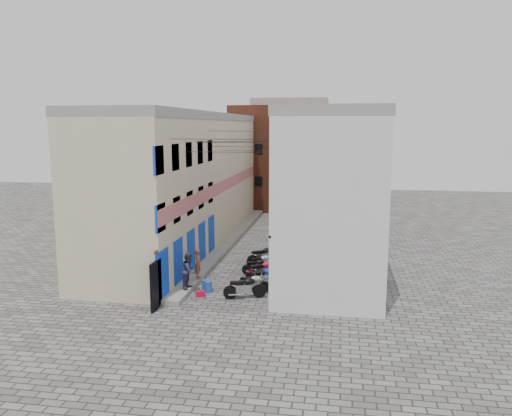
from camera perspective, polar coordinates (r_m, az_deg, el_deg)
The scene contains 21 objects.
ground at distance 22.89m, azimuth -4.89°, elevation -11.42°, with size 90.00×90.00×0.00m, color #4E4B49.
plinth at distance 35.43m, azimuth -2.89°, elevation -3.67°, with size 0.90×26.00×0.25m, color gray.
building_left at distance 35.41m, azimuth -7.61°, elevation 3.43°, with size 5.10×27.00×9.00m.
building_right at distance 33.89m, azimuth 8.79°, elevation 3.15°, with size 5.94×26.00×9.00m.
building_far_brick_left at distance 49.36m, azimuth 0.88°, elevation 5.75°, with size 6.00×6.00×10.00m, color brown.
building_far_brick_right at distance 50.93m, azimuth 6.80°, elevation 4.67°, with size 5.00×6.00×8.00m, color brown.
building_far_concrete at distance 55.03m, azimuth 3.90°, elevation 6.63°, with size 8.00×5.00×11.00m, color gray.
far_shopfront at distance 46.74m, azimuth 2.77°, elevation 0.85°, with size 2.00×0.30×2.40m, color black.
overhead_wires at distance 28.88m, azimuth -1.29°, elevation 7.41°, with size 5.80×13.02×1.32m.
motorcycle_a at distance 23.95m, azimuth -1.31°, elevation -8.92°, with size 0.65×2.06×1.19m, color black, non-canonical shape.
motorcycle_b at distance 24.86m, azimuth -0.40°, elevation -8.44°, with size 0.55×1.74×1.01m, color silver, non-canonical shape.
motorcycle_c at distance 25.48m, azimuth 1.04°, elevation -7.78°, with size 0.65×2.07×1.20m, color #0D1ECF, non-canonical shape.
motorcycle_d at distance 26.69m, azimuth 0.85°, elevation -6.99°, with size 0.65×2.05×1.19m, color red, non-canonical shape.
motorcycle_e at distance 27.76m, azimuth 0.11°, elevation -6.57°, with size 0.53×1.69×0.98m, color black, non-canonical shape.
motorcycle_f at distance 28.51m, azimuth 0.67°, elevation -6.11°, with size 0.55×1.74×1.01m, color silver, non-canonical shape.
motorcycle_g at distance 29.48m, azimuth 0.88°, elevation -5.35°, with size 0.68×2.15×1.25m, color black, non-canonical shape.
person_a at distance 26.21m, azimuth -6.63°, elevation -6.35°, with size 0.57×0.38×1.58m, color #954E36.
person_b at distance 24.73m, azimuth -7.66°, elevation -7.08°, with size 0.87×0.68×1.78m, color #313149.
water_jug_near at distance 24.98m, azimuth -5.45°, elevation -8.95°, with size 0.35×0.35×0.55m, color #2254AC.
water_jug_far at distance 25.24m, azimuth -5.82°, elevation -8.76°, with size 0.35×0.35×0.55m, color blue.
red_crate at distance 24.47m, azimuth -6.34°, elevation -9.72°, with size 0.43×0.32×0.27m, color #B00C30.
Camera 1 is at (5.42, -20.70, 8.11)m, focal length 35.00 mm.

